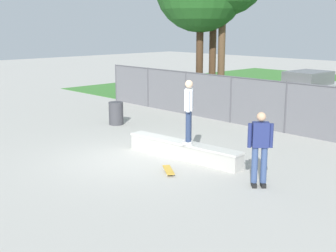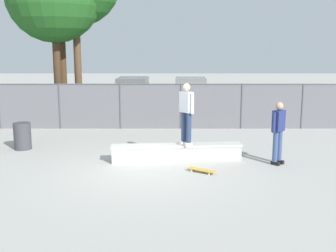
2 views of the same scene
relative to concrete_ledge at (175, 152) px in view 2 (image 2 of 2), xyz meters
The scene contains 10 objects.
ground_plane 1.54m from the concrete_ledge, 130.02° to the right, with size 80.00×80.00×0.00m, color #ADAAA3.
grass_strip 15.27m from the concrete_ledge, 93.67° to the left, with size 29.40×20.00×0.02m, color #3D7A33.
concrete_ledge is the anchor object (origin of this frame).
skateboarder 1.29m from the concrete_ledge, 15.07° to the right, with size 0.44×0.49×1.82m.
skateboard 1.40m from the concrete_ledge, 61.75° to the right, with size 0.77×0.61×0.09m.
chainlink_fence 5.09m from the concrete_ledge, 101.19° to the left, with size 17.47×0.07×1.86m.
car_silver 11.05m from the concrete_ledge, 101.29° to the left, with size 2.12×4.25×1.66m.
car_white 10.63m from the concrete_ledge, 84.85° to the left, with size 2.12×4.25×1.66m.
bystander 3.02m from the concrete_ledge, ahead, with size 0.46×0.46×1.82m.
trash_bin 5.27m from the concrete_ledge, 164.32° to the left, with size 0.56×0.56×0.89m, color #3F3F44.
Camera 2 is at (0.72, -11.14, 3.42)m, focal length 45.51 mm.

